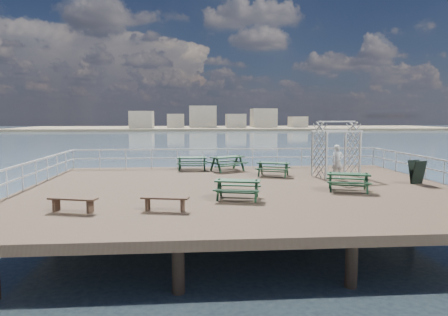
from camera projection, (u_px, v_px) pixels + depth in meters
ground at (242, 191)px, 16.71m from camera, size 18.00×14.00×0.30m
sea_backdrop at (231, 125)px, 150.65m from camera, size 300.00×300.00×9.20m
railing at (234, 160)px, 19.14m from camera, size 17.77×13.76×1.10m
picnic_table_a at (192, 161)px, 22.17m from camera, size 1.70×1.40×0.80m
picnic_table_b at (273, 166)px, 19.88m from camera, size 1.94×1.77×0.77m
picnic_table_c at (227, 160)px, 21.83m from camera, size 2.29×2.15×0.88m
picnic_table_d at (238, 185)px, 14.33m from camera, size 1.86×1.63×0.78m
picnic_table_e at (348, 178)px, 15.87m from camera, size 1.96×1.75×0.80m
flat_bench_near at (165, 200)px, 12.61m from camera, size 1.55×0.66×0.43m
flat_bench_far at (73, 201)px, 12.43m from camera, size 1.59×0.75×0.44m
trellis_arbor at (336, 152)px, 19.65m from camera, size 2.46×1.81×2.74m
sandwich_board at (417, 172)px, 17.58m from camera, size 0.75×0.63×1.05m
person at (337, 162)px, 18.85m from camera, size 0.64×0.47×1.63m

